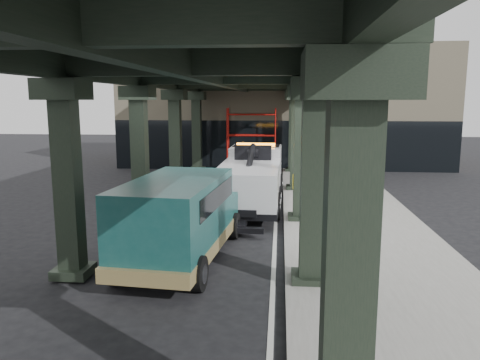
% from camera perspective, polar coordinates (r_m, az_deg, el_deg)
% --- Properties ---
extents(ground, '(90.00, 90.00, 0.00)m').
position_cam_1_polar(ground, '(15.75, -1.94, -6.87)').
color(ground, black).
rests_on(ground, ground).
extents(sidewalk, '(5.00, 40.00, 0.15)m').
position_cam_1_polar(sidewalk, '(17.75, 13.49, -4.97)').
color(sidewalk, gray).
rests_on(sidewalk, ground).
extents(lane_stripe, '(0.12, 38.00, 0.01)m').
position_cam_1_polar(lane_stripe, '(17.57, 4.38, -5.12)').
color(lane_stripe, silver).
rests_on(lane_stripe, ground).
extents(viaduct, '(7.40, 32.00, 6.40)m').
position_cam_1_polar(viaduct, '(17.16, -2.59, 12.94)').
color(viaduct, black).
rests_on(viaduct, ground).
extents(building, '(22.00, 10.00, 8.00)m').
position_cam_1_polar(building, '(34.99, 5.30, 8.88)').
color(building, '#C6B793').
rests_on(building, ground).
extents(scaffolding, '(3.08, 0.88, 4.00)m').
position_cam_1_polar(scaffolding, '(29.78, 1.42, 5.13)').
color(scaffolding, red).
rests_on(scaffolding, ground).
extents(tow_truck, '(2.63, 8.27, 2.69)m').
position_cam_1_polar(tow_truck, '(19.84, 1.53, 0.48)').
color(tow_truck, black).
rests_on(tow_truck, ground).
extents(towed_van, '(2.85, 6.12, 2.41)m').
position_cam_1_polar(towed_van, '(13.11, -7.34, -4.51)').
color(towed_van, '#124240').
rests_on(towed_van, ground).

